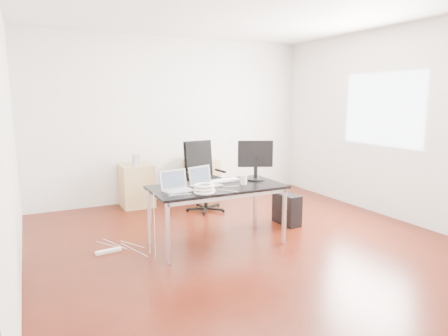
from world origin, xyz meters
name	(u,v)px	position (x,y,z in m)	size (l,w,h in m)	color
room_shell	(247,130)	(0.04, 0.00, 1.40)	(5.00, 5.00, 5.00)	#3B0F06
desk	(217,190)	(-0.33, 0.08, 0.68)	(1.60, 0.80, 0.73)	black
office_chair	(203,172)	(0.13, 1.57, 0.61)	(0.52, 0.54, 1.08)	black
filing_cabinet_left	(137,186)	(-0.78, 2.23, 0.35)	(0.50, 0.50, 0.70)	tan
filing_cabinet_right	(202,179)	(0.40, 2.23, 0.35)	(0.50, 0.50, 0.70)	tan
pc_tower	(287,209)	(0.90, 0.34, 0.22)	(0.20, 0.45, 0.44)	black
wastebasket	(170,194)	(-0.19, 2.25, 0.14)	(0.24, 0.24, 0.28)	black
power_strip	(109,251)	(-1.59, 0.38, 0.02)	(0.30, 0.06, 0.04)	white
laptop_left	(177,186)	(-0.85, 0.05, 0.79)	(0.36, 0.30, 0.23)	silver
laptop_right	(204,182)	(-0.47, 0.14, 0.79)	(0.39, 0.34, 0.23)	silver
monitor	(255,158)	(0.28, 0.20, 1.01)	(0.43, 0.26, 0.51)	black
keyboard	(223,181)	(-0.15, 0.28, 0.74)	(0.44, 0.14, 0.02)	white
cup_white	(244,180)	(0.00, 0.01, 0.79)	(0.08, 0.08, 0.12)	white
cup_brown	(244,178)	(0.06, 0.12, 0.78)	(0.08, 0.08, 0.10)	#58281E
cable_coil	(204,189)	(-0.62, -0.20, 0.78)	(0.24, 0.24, 0.11)	white
power_adapter	(212,190)	(-0.51, -0.16, 0.74)	(0.07, 0.07, 0.03)	white
speaker	(136,160)	(-0.79, 2.15, 0.79)	(0.09, 0.08, 0.18)	#9E9E9E
navy_garment	(198,157)	(0.33, 2.24, 0.74)	(0.30, 0.24, 0.09)	black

